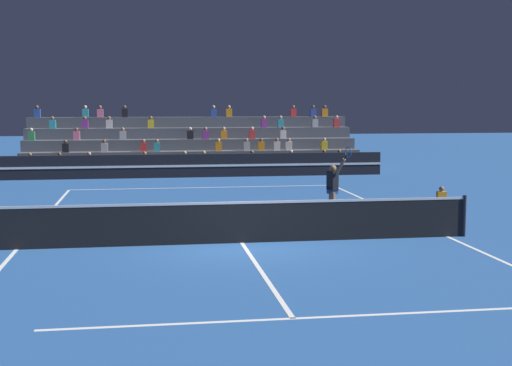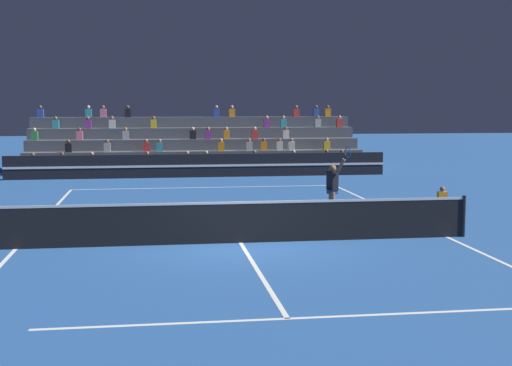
% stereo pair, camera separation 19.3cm
% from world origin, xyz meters
% --- Properties ---
extents(ground_plane, '(120.00, 120.00, 0.00)m').
position_xyz_m(ground_plane, '(0.00, 0.00, 0.00)').
color(ground_plane, '#285699').
extents(court_lines, '(11.10, 23.90, 0.01)m').
position_xyz_m(court_lines, '(0.00, 0.00, 0.00)').
color(court_lines, white).
rests_on(court_lines, ground).
extents(tennis_net, '(12.00, 0.10, 1.10)m').
position_xyz_m(tennis_net, '(0.00, 0.00, 0.54)').
color(tennis_net, black).
rests_on(tennis_net, ground).
extents(sponsor_banner_wall, '(18.00, 0.26, 1.10)m').
position_xyz_m(sponsor_banner_wall, '(0.00, 16.10, 0.55)').
color(sponsor_banner_wall, black).
rests_on(sponsor_banner_wall, ground).
extents(bleacher_stand, '(17.03, 4.75, 3.38)m').
position_xyz_m(bleacher_stand, '(0.00, 19.90, 1.02)').
color(bleacher_stand, '#4C515B').
rests_on(bleacher_stand, ground).
extents(ball_kid_courtside, '(0.30, 0.36, 0.84)m').
position_xyz_m(ball_kid_courtside, '(7.06, 4.08, 0.33)').
color(ball_kid_courtside, black).
rests_on(ball_kid_courtside, ground).
extents(tennis_player, '(0.48, 1.24, 2.34)m').
position_xyz_m(tennis_player, '(3.09, 2.77, 0.98)').
color(tennis_player, brown).
rests_on(tennis_player, ground).
extents(tennis_ball, '(0.07, 0.07, 0.07)m').
position_xyz_m(tennis_ball, '(-4.04, 0.83, 0.03)').
color(tennis_ball, '#C6DB33').
rests_on(tennis_ball, ground).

